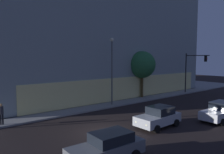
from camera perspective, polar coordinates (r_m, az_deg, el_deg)
ground_plane at (r=17.60m, az=-2.90°, el=-14.15°), size 120.00×120.00×0.00m
modern_building at (r=42.13m, az=-9.03°, el=10.37°), size 34.06×29.42×19.63m
traffic_light_far_corner at (r=37.04m, az=20.28°, el=2.56°), size 0.39×3.89×6.33m
street_lamp_sidewalk at (r=26.14m, az=-0.02°, el=3.69°), size 0.44×0.44×8.00m
sidewalk_tree at (r=31.41m, az=7.86°, el=3.18°), size 3.81×3.81×6.57m
pedestrian_waiting at (r=20.82m, az=-26.89°, el=-8.16°), size 0.36×0.36×1.81m
car_grey at (r=12.71m, az=-1.20°, el=-17.81°), size 4.45×2.08×1.65m
car_silver at (r=19.03m, az=12.00°, el=-10.10°), size 4.16×2.13×1.71m
car_white at (r=22.78m, az=26.48°, el=-8.01°), size 4.61×2.07×1.72m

